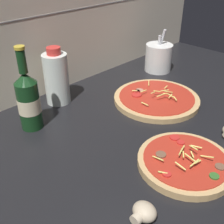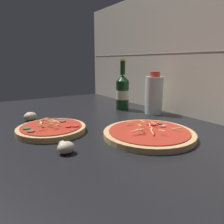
{
  "view_description": "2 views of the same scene",
  "coord_description": "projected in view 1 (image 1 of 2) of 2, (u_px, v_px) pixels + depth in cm",
  "views": [
    {
      "loc": [
        -57.13,
        -36.41,
        49.8
      ],
      "look_at": [
        -6.84,
        12.73,
        7.55
      ],
      "focal_mm": 45.0,
      "sensor_mm": 36.0,
      "label": 1
    },
    {
      "loc": [
        65.12,
        -33.91,
        26.28
      ],
      "look_at": [
        -7.88,
        13.37,
        6.14
      ],
      "focal_mm": 35.0,
      "sensor_mm": 36.0,
      "label": 2
    }
  ],
  "objects": [
    {
      "name": "counter_slab",
      "position": [
        160.0,
        138.0,
        0.82
      ],
      "size": [
        160.0,
        90.0,
        2.5
      ],
      "color": "black",
      "rests_on": "ground"
    },
    {
      "name": "tile_backsplash",
      "position": [
        57.0,
        12.0,
        0.94
      ],
      "size": [
        160.0,
        1.13,
        60.0
      ],
      "color": "beige",
      "rests_on": "ground"
    },
    {
      "name": "pizza_near",
      "position": [
        185.0,
        162.0,
        0.69
      ],
      "size": [
        23.4,
        23.4,
        4.67
      ],
      "color": "tan",
      "rests_on": "counter_slab"
    },
    {
      "name": "pizza_far",
      "position": [
        156.0,
        99.0,
        0.98
      ],
      "size": [
        29.45,
        29.45,
        4.79
      ],
      "color": "tan",
      "rests_on": "counter_slab"
    },
    {
      "name": "beer_bottle",
      "position": [
        28.0,
        100.0,
        0.8
      ],
      "size": [
        6.48,
        6.48,
        24.79
      ],
      "color": "#143819",
      "rests_on": "counter_slab"
    },
    {
      "name": "oil_bottle",
      "position": [
        56.0,
        78.0,
        0.94
      ],
      "size": [
        8.2,
        8.2,
        19.38
      ],
      "color": "silver",
      "rests_on": "counter_slab"
    },
    {
      "name": "mushroom_left",
      "position": [
        144.0,
        212.0,
        0.55
      ],
      "size": [
        5.41,
        5.15,
        3.61
      ],
      "color": "beige",
      "rests_on": "counter_slab"
    },
    {
      "name": "utensil_crock",
      "position": [
        159.0,
        57.0,
        1.19
      ],
      "size": [
        11.23,
        11.23,
        17.6
      ],
      "color": "silver",
      "rests_on": "counter_slab"
    }
  ]
}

